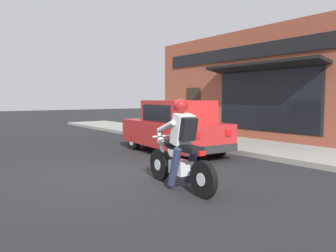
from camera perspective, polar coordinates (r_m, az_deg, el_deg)
ground_plane at (r=7.13m, az=-7.18°, el=-8.39°), size 80.00×80.00×0.00m
sidewalk_curb at (r=12.50m, az=6.26°, el=-2.35°), size 2.60×22.00×0.14m
storefront_building at (r=13.09m, az=13.20°, el=6.81°), size 1.25×9.69×4.20m
motorcycle_with_rider at (r=5.90m, az=2.13°, el=-4.43°), size 0.60×2.02×1.62m
car_hatchback at (r=9.68m, az=1.12°, el=-0.28°), size 1.98×3.92×1.57m
traffic_cone at (r=12.70m, az=1.24°, el=-0.57°), size 0.36×0.36×0.60m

